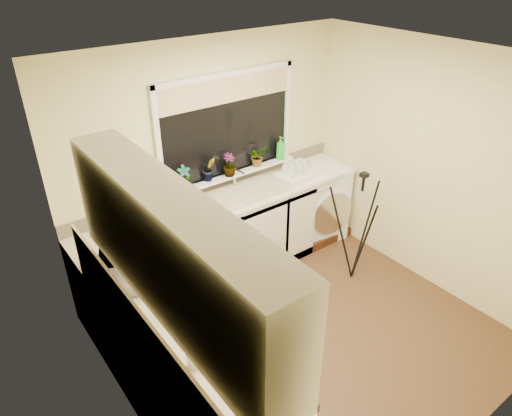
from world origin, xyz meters
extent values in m
plane|color=brown|center=(0.00, 0.00, 0.00)|extent=(3.20, 3.20, 0.00)
plane|color=white|center=(0.00, 0.00, 2.45)|extent=(3.20, 3.20, 0.00)
plane|color=beige|center=(0.00, 1.50, 1.23)|extent=(3.20, 0.00, 3.20)
plane|color=beige|center=(0.00, -1.50, 1.23)|extent=(3.20, 0.00, 3.20)
plane|color=beige|center=(-1.60, 0.00, 1.23)|extent=(0.00, 3.00, 3.00)
plane|color=beige|center=(1.60, 0.00, 1.23)|extent=(0.00, 3.00, 3.00)
cube|color=silver|center=(-0.33, 1.20, 0.43)|extent=(2.55, 0.60, 0.86)
cube|color=silver|center=(-1.30, -0.30, 0.43)|extent=(0.54, 2.40, 0.86)
cube|color=beige|center=(0.00, 1.20, 0.88)|extent=(3.20, 0.60, 0.04)
cube|color=beige|center=(-1.30, -0.30, 0.88)|extent=(0.60, 2.40, 0.04)
cube|color=silver|center=(-1.44, -0.45, 1.80)|extent=(0.28, 1.90, 0.70)
cube|color=beige|center=(-1.59, -0.30, 1.12)|extent=(0.02, 2.40, 0.45)
cube|color=beige|center=(0.00, 1.49, 0.97)|extent=(3.20, 0.02, 0.14)
cube|color=black|center=(0.20, 1.49, 1.55)|extent=(1.50, 0.02, 1.00)
cube|color=tan|center=(0.20, 1.46, 1.92)|extent=(1.50, 0.02, 0.25)
cube|color=white|center=(0.20, 1.43, 1.04)|extent=(1.60, 0.14, 0.03)
cube|color=tan|center=(0.20, 1.20, 0.91)|extent=(0.82, 0.46, 0.03)
cylinder|color=silver|center=(0.20, 1.38, 1.02)|extent=(0.03, 0.03, 0.24)
cube|color=white|center=(1.23, 1.23, 0.45)|extent=(0.72, 0.70, 0.91)
cube|color=#9B9CA3|center=(-0.44, 1.15, 0.91)|extent=(0.34, 0.26, 0.02)
cube|color=#5770EE|center=(-0.46, 1.28, 1.03)|extent=(0.32, 0.08, 0.22)
cylinder|color=white|center=(-1.17, 0.06, 0.99)|extent=(0.14, 0.14, 0.19)
cube|color=#EEE9CE|center=(0.86, 1.15, 0.93)|extent=(0.44, 0.34, 0.06)
cylinder|color=silver|center=(-1.37, -0.43, 0.95)|extent=(0.08, 0.08, 0.10)
imported|color=white|center=(-1.32, 0.63, 1.05)|extent=(0.54, 0.63, 0.30)
imported|color=#999999|center=(-0.37, 1.40, 1.18)|extent=(0.14, 0.11, 0.25)
imported|color=#999999|center=(-0.07, 1.43, 1.18)|extent=(0.16, 0.13, 0.25)
imported|color=#999999|center=(0.15, 1.40, 1.17)|extent=(0.16, 0.16, 0.24)
imported|color=#999999|center=(0.54, 1.43, 1.16)|extent=(0.22, 0.20, 0.22)
imported|color=green|center=(0.85, 1.41, 1.18)|extent=(0.11, 0.11, 0.26)
imported|color=#999999|center=(0.90, 1.42, 1.14)|extent=(0.10, 0.10, 0.17)
imported|color=silver|center=(1.11, 1.26, 0.95)|extent=(0.15, 0.15, 0.09)
imported|color=beige|center=(-1.26, -0.46, 0.94)|extent=(0.12, 0.12, 0.08)
camera|label=1|loc=(-2.27, -2.25, 3.17)|focal=32.66mm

